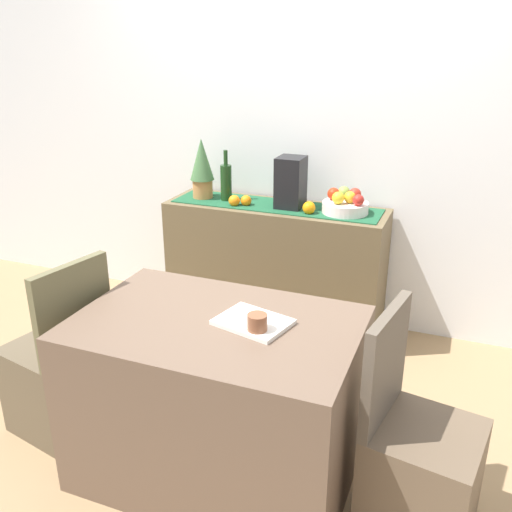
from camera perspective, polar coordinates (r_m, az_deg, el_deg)
ground_plane at (r=3.07m, az=-2.41°, el=-14.88°), size 6.40×6.40×0.02m
room_wall_rear at (r=3.62m, az=5.02°, el=14.01°), size 6.40×0.06×2.70m
sideboard_console at (r=3.65m, az=1.92°, el=-1.12°), size 1.40×0.42×0.83m
table_runner at (r=3.51m, az=2.01°, el=5.17°), size 1.31×0.32×0.01m
fruit_bowl at (r=3.39m, az=9.09°, el=4.92°), size 0.28×0.28×0.06m
apple_left at (r=3.31m, az=10.40°, el=5.63°), size 0.07×0.07×0.07m
apple_rear at (r=3.42m, az=10.07°, el=6.24°), size 0.08×0.08×0.08m
apple_center at (r=3.32m, az=8.38°, el=5.88°), size 0.07×0.07×0.07m
apple_right at (r=3.45m, az=8.96°, el=6.43°), size 0.08×0.08×0.08m
apple_front at (r=3.41m, az=7.92°, el=6.31°), size 0.07×0.07×0.07m
apple_upper at (r=3.35m, az=9.57°, el=5.93°), size 0.07×0.07×0.07m
wine_bottle at (r=3.60m, az=-3.07°, el=7.56°), size 0.07×0.07×0.33m
coffee_maker at (r=3.44m, az=3.52°, el=7.48°), size 0.16×0.18×0.32m
potted_plant at (r=3.65m, az=-5.54°, el=9.06°), size 0.15×0.15×0.39m
orange_loose_end at (r=3.50m, az=-1.02°, el=5.67°), size 0.07×0.07×0.07m
orange_loose_mid at (r=3.50m, az=-2.24°, el=5.67°), size 0.07×0.07×0.07m
orange_loose_far at (r=3.35m, az=5.43°, el=4.92°), size 0.08×0.08×0.08m
dining_table at (r=2.47m, az=-3.91°, el=-14.30°), size 1.15×0.76×0.74m
open_book at (r=2.24m, az=-0.30°, el=-6.76°), size 0.32×0.27×0.02m
coffee_cup at (r=2.16m, az=0.13°, el=-6.99°), size 0.08×0.08×0.08m
chair_near_window at (r=2.93m, az=-19.26°, el=-11.73°), size 0.47×0.47×0.90m
chair_by_corner at (r=2.37m, az=16.16°, el=-20.15°), size 0.46×0.46×0.90m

